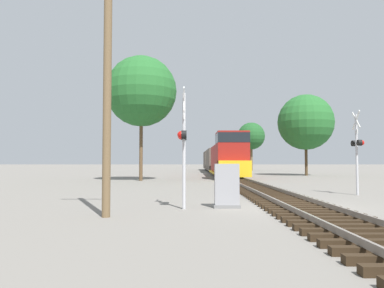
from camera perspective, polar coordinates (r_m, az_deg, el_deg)
name	(u,v)px	position (r m, az deg, el deg)	size (l,w,h in m)	color
ground_plane	(295,208)	(14.26, 15.46, -9.33)	(400.00, 400.00, 0.00)	slate
rail_track_bed	(295,204)	(14.24, 15.45, -8.79)	(2.60, 160.00, 0.31)	black
freight_train	(217,160)	(54.72, 3.90, -2.43)	(2.93, 46.40, 4.45)	maroon
crossing_signal_near	(183,139)	(13.28, -1.40, 0.79)	(0.33, 1.00, 4.29)	#B7B7BC
crossing_signal_far	(357,146)	(20.49, 23.82, -0.33)	(0.33, 1.00, 4.22)	#B7B7BC
relay_cabinet	(226,186)	(13.72, 5.27, -6.40)	(0.96, 0.54, 1.59)	slate
utility_pole	(107,72)	(11.93, -12.80, 10.65)	(1.80, 0.25, 8.49)	brown
tree_far_right	(141,91)	(33.46, -7.76, 7.95)	(6.20, 6.20, 10.94)	brown
tree_mid_background	(305,122)	(46.73, 16.90, 3.19)	(6.62, 6.62, 9.68)	#473521
tree_deep_background	(251,136)	(68.94, 8.98, 1.18)	(4.95, 4.95, 8.78)	brown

